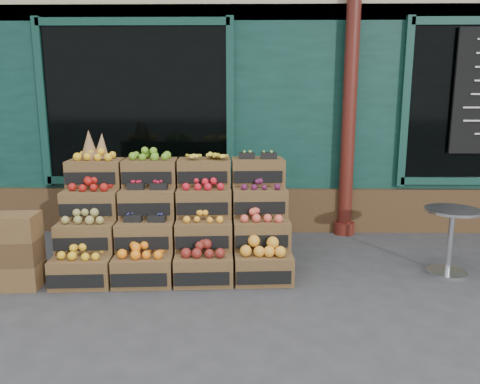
{
  "coord_description": "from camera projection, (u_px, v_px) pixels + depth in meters",
  "views": [
    {
      "loc": [
        -0.13,
        -4.13,
        1.83
      ],
      "look_at": [
        -0.2,
        0.7,
        0.85
      ],
      "focal_mm": 35.0,
      "sensor_mm": 36.0,
      "label": 1
    }
  ],
  "objects": [
    {
      "name": "crate_display",
      "position": [
        176.0,
        226.0,
        5.09
      ],
      "size": [
        2.45,
        1.31,
        1.49
      ],
      "rotation": [
        0.0,
        0.0,
        0.06
      ],
      "color": "brown",
      "rests_on": "ground"
    },
    {
      "name": "bistro_table",
      "position": [
        451.0,
        234.0,
        4.86
      ],
      "size": [
        0.56,
        0.56,
        0.7
      ],
      "rotation": [
        0.0,
        0.0,
        -0.38
      ],
      "color": "#ABAEB2",
      "rests_on": "ground"
    },
    {
      "name": "shopkeeper",
      "position": [
        181.0,
        153.0,
        7.15
      ],
      "size": [
        0.74,
        0.5,
        1.99
      ],
      "primitive_type": "imported",
      "rotation": [
        0.0,
        0.0,
        3.1
      ],
      "color": "#164E17",
      "rests_on": "ground"
    },
    {
      "name": "ground",
      "position": [
        260.0,
        295.0,
        4.41
      ],
      "size": [
        60.0,
        60.0,
        0.0
      ],
      "primitive_type": "plane",
      "color": "#38383A",
      "rests_on": "ground"
    },
    {
      "name": "shop_facade",
      "position": [
        254.0,
        67.0,
        8.94
      ],
      "size": [
        12.0,
        6.24,
        4.8
      ],
      "color": "#0F362D",
      "rests_on": "ground"
    },
    {
      "name": "spare_crates",
      "position": [
        14.0,
        251.0,
        4.53
      ],
      "size": [
        0.52,
        0.38,
        0.73
      ],
      "rotation": [
        0.0,
        0.0,
        0.08
      ],
      "color": "brown",
      "rests_on": "ground"
    }
  ]
}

